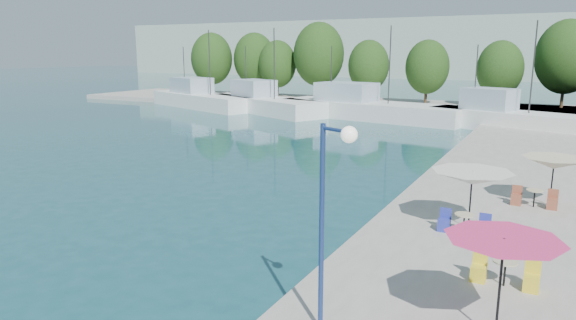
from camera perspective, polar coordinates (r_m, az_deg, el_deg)
The scene contains 21 objects.
quay_far at distance 67.80m, azimuth 10.38°, elevation 5.95°, with size 90.00×16.00×0.60m, color gray.
hill_west at distance 162.92m, azimuth 13.04°, elevation 11.94°, with size 180.00×40.00×16.00m, color #9BA99C.
trawler_01 at distance 68.35m, azimuth -9.64°, elevation 6.67°, with size 18.62×10.92×10.20m.
trawler_02 at distance 61.88m, azimuth -2.71°, elevation 6.29°, with size 17.78×11.68×10.20m.
trawler_03 at distance 56.78m, azimuth 8.69°, elevation 5.66°, with size 21.13×8.76×10.20m.
trawler_04 at distance 51.52m, azimuth 23.17°, elevation 4.21°, with size 15.50×8.76×10.20m.
tree_01 at distance 82.25m, azimuth -8.49°, elevation 11.06°, with size 6.40×6.40×9.48m.
tree_02 at distance 80.44m, azimuth -3.75°, elevation 11.14°, with size 6.38×6.38×9.45m.
tree_03 at distance 77.18m, azimuth -1.19°, elevation 10.61°, with size 5.57×5.57×8.24m.
tree_04 at distance 74.67m, azimuth 3.44°, elevation 11.64°, with size 7.23×7.23×10.71m.
tree_05 at distance 71.10m, azimuth 8.94°, elevation 10.31°, with size 5.50×5.50×8.14m.
tree_06 at distance 68.21m, azimuth 15.21°, elevation 9.95°, with size 5.45×5.45×8.07m.
tree_07 at distance 66.51m, azimuth 22.49°, elevation 9.34°, with size 5.34×5.34×7.90m.
tree_08 at distance 69.33m, azimuth 28.54°, elevation 10.03°, with size 6.97×6.97×10.32m.
umbrella_pink at distance 12.59m, azimuth 22.80°, elevation -9.13°, with size 2.64×2.64×2.47m.
umbrella_white at distance 20.20m, azimuth 19.77°, elevation -1.86°, with size 3.00×3.00×2.23m.
umbrella_cream at distance 24.76m, azimuth 27.45°, elevation -0.31°, with size 2.69×2.69×2.12m.
cafe_table_01 at distance 16.17m, azimuth 22.91°, elevation -11.83°, with size 1.82×0.70×0.76m.
cafe_table_02 at distance 19.97m, azimuth 18.93°, elevation -7.00°, with size 1.82×0.70×0.76m.
cafe_table_03 at distance 24.49m, azimuth 25.66°, elevation -4.08°, with size 1.82×0.70×0.76m.
street_lamp at distance 11.43m, azimuth 4.90°, elevation -3.64°, with size 0.98×0.55×5.03m.
Camera 1 is at (12.13, 2.62, 7.14)m, focal length 32.00 mm.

